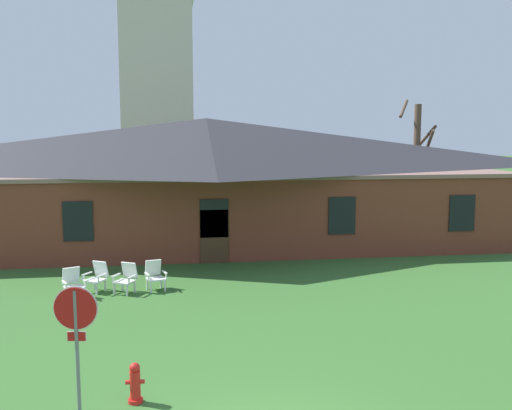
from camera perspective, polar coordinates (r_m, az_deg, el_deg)
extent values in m
cube|color=brown|center=(27.26, -4.89, -0.07)|extent=(25.46, 10.00, 3.20)
cube|color=#835E55|center=(27.09, -4.93, 3.46)|extent=(25.97, 10.20, 0.16)
pyramid|color=#28282D|center=(27.04, -4.96, 6.09)|extent=(26.48, 10.40, 2.33)
cube|color=black|center=(22.51, -17.21, -1.55)|extent=(1.10, 0.06, 1.50)
cube|color=black|center=(22.27, -4.17, -1.33)|extent=(1.10, 0.06, 1.50)
cube|color=black|center=(23.17, 8.50, -1.05)|extent=(1.10, 0.06, 1.50)
cube|color=black|center=(25.09, 19.72, -0.76)|extent=(1.10, 0.06, 1.50)
cube|color=#422819|center=(22.39, -4.17, -3.13)|extent=(1.10, 0.06, 2.10)
cube|color=beige|center=(41.63, -9.68, 9.92)|extent=(4.80, 4.80, 14.07)
cylinder|color=slate|center=(11.12, -17.28, -13.88)|extent=(0.07, 0.07, 2.33)
cylinder|color=white|center=(10.87, -17.43, -9.71)|extent=(0.80, 0.14, 0.81)
cylinder|color=#B71414|center=(10.84, -17.47, -9.75)|extent=(0.75, 0.13, 0.76)
cube|color=#B71414|center=(11.01, -17.35, -12.32)|extent=(0.32, 0.07, 0.16)
cube|color=white|center=(11.03, -17.32, -12.30)|extent=(0.34, 0.07, 0.18)
cube|color=white|center=(18.48, -16.65, -8.46)|extent=(0.07, 0.07, 0.36)
cube|color=white|center=(18.37, -18.03, -8.62)|extent=(0.07, 0.07, 0.36)
cube|color=white|center=(18.89, -17.04, -8.13)|extent=(0.07, 0.07, 0.36)
cube|color=white|center=(18.78, -18.39, -8.28)|extent=(0.07, 0.07, 0.36)
cube|color=white|center=(18.57, -17.55, -7.77)|extent=(0.71, 0.70, 0.05)
cube|color=white|center=(18.79, -17.85, -6.66)|extent=(0.55, 0.39, 0.54)
cube|color=white|center=(18.58, -16.69, -7.10)|extent=(0.25, 0.45, 0.03)
cube|color=white|center=(18.46, -16.54, -7.55)|extent=(0.05, 0.05, 0.22)
cube|color=white|center=(18.44, -18.43, -7.29)|extent=(0.25, 0.45, 0.03)
cube|color=white|center=(18.31, -18.29, -7.74)|extent=(0.05, 0.05, 0.22)
cube|color=white|center=(18.96, -15.52, -8.02)|extent=(0.07, 0.07, 0.36)
cube|color=white|center=(19.24, -16.60, -7.84)|extent=(0.07, 0.07, 0.36)
cube|color=white|center=(19.29, -14.69, -7.73)|extent=(0.07, 0.07, 0.36)
cube|color=white|center=(19.57, -15.77, -7.55)|extent=(0.07, 0.07, 0.36)
cube|color=white|center=(19.21, -15.67, -7.19)|extent=(0.73, 0.72, 0.05)
cube|color=white|center=(19.37, -15.12, -6.14)|extent=(0.54, 0.43, 0.54)
cube|color=white|center=(18.97, -15.04, -6.75)|extent=(0.29, 0.43, 0.03)
cube|color=white|center=(18.88, -15.33, -7.17)|extent=(0.05, 0.05, 0.22)
cube|color=white|center=(19.33, -16.40, -6.53)|extent=(0.29, 0.43, 0.03)
cube|color=white|center=(19.23, -16.70, -6.95)|extent=(0.05, 0.05, 0.22)
cube|color=silver|center=(18.56, -12.67, -8.27)|extent=(0.07, 0.07, 0.36)
cube|color=silver|center=(18.81, -13.85, -8.09)|extent=(0.07, 0.07, 0.36)
cube|color=silver|center=(18.91, -11.93, -7.95)|extent=(0.07, 0.07, 0.36)
cube|color=silver|center=(19.16, -13.10, -7.78)|extent=(0.07, 0.07, 0.36)
cube|color=silver|center=(18.81, -12.91, -7.42)|extent=(0.72, 0.72, 0.05)
cube|color=silver|center=(18.98, -12.41, -6.33)|extent=(0.54, 0.41, 0.54)
cube|color=silver|center=(18.59, -12.21, -6.95)|extent=(0.28, 0.44, 0.03)
cube|color=silver|center=(18.48, -12.47, -7.39)|extent=(0.05, 0.05, 0.22)
cube|color=silver|center=(18.90, -13.69, -6.76)|extent=(0.28, 0.44, 0.03)
cube|color=silver|center=(18.80, -13.96, -7.19)|extent=(0.05, 0.05, 0.22)
cube|color=silver|center=(18.87, -9.01, -7.91)|extent=(0.06, 0.06, 0.36)
cube|color=silver|center=(18.75, -10.36, -8.04)|extent=(0.06, 0.06, 0.36)
cube|color=silver|center=(19.28, -9.39, -7.59)|extent=(0.06, 0.06, 0.36)
cube|color=silver|center=(19.16, -10.72, -7.71)|extent=(0.06, 0.06, 0.36)
cube|color=silver|center=(18.96, -9.88, -7.21)|extent=(0.67, 0.66, 0.05)
cube|color=silver|center=(19.18, -10.16, -6.13)|extent=(0.55, 0.34, 0.54)
cube|color=silver|center=(18.98, -9.03, -6.58)|extent=(0.20, 0.46, 0.03)
cube|color=silver|center=(18.85, -8.88, -7.01)|extent=(0.05, 0.05, 0.22)
cube|color=silver|center=(18.82, -10.73, -6.73)|extent=(0.20, 0.46, 0.03)
cube|color=silver|center=(18.70, -10.60, -7.17)|extent=(0.05, 0.05, 0.22)
cylinder|color=brown|center=(31.67, 15.56, 3.72)|extent=(0.36, 0.36, 6.49)
cylinder|color=brown|center=(31.77, 14.42, 9.23)|extent=(1.01, 1.39, 1.02)
cylinder|color=brown|center=(31.80, 16.76, 5.95)|extent=(0.34, 1.41, 1.39)
cylinder|color=brown|center=(32.00, 16.62, 6.61)|extent=(0.46, 1.41, 1.12)
cylinder|color=red|center=(11.77, -11.84, -18.41)|extent=(0.28, 0.28, 0.08)
cylinder|color=red|center=(11.64, -11.88, -17.02)|extent=(0.20, 0.20, 0.55)
sphere|color=red|center=(11.51, -11.92, -15.50)|extent=(0.20, 0.20, 0.20)
cylinder|color=red|center=(11.63, -12.55, -16.77)|extent=(0.10, 0.08, 0.08)
cylinder|color=red|center=(11.61, -11.22, -16.77)|extent=(0.10, 0.08, 0.08)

